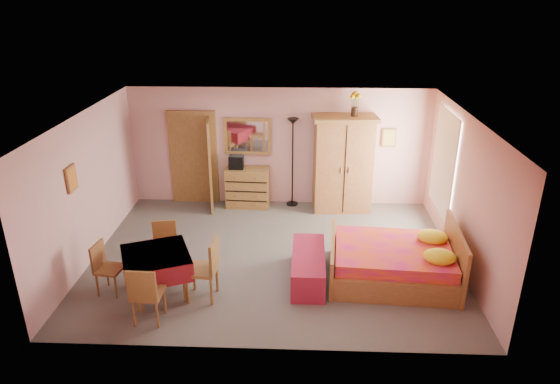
{
  "coord_description": "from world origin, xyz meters",
  "views": [
    {
      "loc": [
        0.44,
        -7.93,
        4.56
      ],
      "look_at": [
        0.1,
        0.3,
        1.15
      ],
      "focal_mm": 32.0,
      "sensor_mm": 36.0,
      "label": 1
    }
  ],
  "objects_px": {
    "wardrobe": "(343,164)",
    "bed": "(393,253)",
    "stereo": "(236,162)",
    "chair_south": "(148,293)",
    "bench": "(308,267)",
    "dining_table": "(157,274)",
    "chair_west": "(110,269)",
    "wall_mirror": "(248,136)",
    "chair_east": "(202,269)",
    "chest_of_drawers": "(248,187)",
    "sunflower_vase": "(355,104)",
    "chair_north": "(165,248)",
    "floor_lamp": "(293,163)"
  },
  "relations": [
    {
      "from": "floor_lamp",
      "to": "sunflower_vase",
      "type": "xyz_separation_m",
      "value": [
        1.26,
        -0.18,
        1.35
      ]
    },
    {
      "from": "stereo",
      "to": "dining_table",
      "type": "relative_size",
      "value": 0.31
    },
    {
      "from": "chest_of_drawers",
      "to": "chair_south",
      "type": "xyz_separation_m",
      "value": [
        -1.03,
        -4.18,
        0.03
      ]
    },
    {
      "from": "bed",
      "to": "chair_east",
      "type": "xyz_separation_m",
      "value": [
        -3.06,
        -0.68,
        0.03
      ]
    },
    {
      "from": "wall_mirror",
      "to": "bench",
      "type": "xyz_separation_m",
      "value": [
        1.3,
        -3.19,
        -1.31
      ]
    },
    {
      "from": "chair_west",
      "to": "chair_east",
      "type": "distance_m",
      "value": 1.49
    },
    {
      "from": "sunflower_vase",
      "to": "chest_of_drawers",
      "type": "bearing_deg",
      "value": 178.25
    },
    {
      "from": "chair_south",
      "to": "chair_east",
      "type": "bearing_deg",
      "value": 44.64
    },
    {
      "from": "wall_mirror",
      "to": "chair_east",
      "type": "height_order",
      "value": "wall_mirror"
    },
    {
      "from": "chair_south",
      "to": "chair_north",
      "type": "height_order",
      "value": "chair_south"
    },
    {
      "from": "wall_mirror",
      "to": "dining_table",
      "type": "height_order",
      "value": "wall_mirror"
    },
    {
      "from": "chair_west",
      "to": "sunflower_vase",
      "type": "bearing_deg",
      "value": 138.22
    },
    {
      "from": "floor_lamp",
      "to": "dining_table",
      "type": "relative_size",
      "value": 1.99
    },
    {
      "from": "bench",
      "to": "dining_table",
      "type": "distance_m",
      "value": 2.44
    },
    {
      "from": "chair_south",
      "to": "dining_table",
      "type": "bearing_deg",
      "value": 96.45
    },
    {
      "from": "chest_of_drawers",
      "to": "sunflower_vase",
      "type": "xyz_separation_m",
      "value": [
        2.24,
        -0.07,
        1.9
      ]
    },
    {
      "from": "stereo",
      "to": "sunflower_vase",
      "type": "relative_size",
      "value": 0.62
    },
    {
      "from": "chair_west",
      "to": "wall_mirror",
      "type": "bearing_deg",
      "value": 161.81
    },
    {
      "from": "wall_mirror",
      "to": "chair_east",
      "type": "xyz_separation_m",
      "value": [
        -0.36,
        -3.78,
        -1.04
      ]
    },
    {
      "from": "bed",
      "to": "dining_table",
      "type": "bearing_deg",
      "value": -166.55
    },
    {
      "from": "sunflower_vase",
      "to": "chair_west",
      "type": "bearing_deg",
      "value": -140.16
    },
    {
      "from": "wardrobe",
      "to": "chest_of_drawers",
      "type": "bearing_deg",
      "value": 173.31
    },
    {
      "from": "stereo",
      "to": "chair_west",
      "type": "bearing_deg",
      "value": -114.84
    },
    {
      "from": "bench",
      "to": "chair_west",
      "type": "distance_m",
      "value": 3.19
    },
    {
      "from": "dining_table",
      "to": "chair_east",
      "type": "height_order",
      "value": "chair_east"
    },
    {
      "from": "bed",
      "to": "sunflower_vase",
      "type": "bearing_deg",
      "value": 103.37
    },
    {
      "from": "stereo",
      "to": "chair_south",
      "type": "bearing_deg",
      "value": -100.78
    },
    {
      "from": "floor_lamp",
      "to": "bed",
      "type": "distance_m",
      "value": 3.49
    },
    {
      "from": "stereo",
      "to": "chair_west",
      "type": "height_order",
      "value": "stereo"
    },
    {
      "from": "chair_north",
      "to": "chest_of_drawers",
      "type": "bearing_deg",
      "value": -123.21
    },
    {
      "from": "bed",
      "to": "chair_north",
      "type": "height_order",
      "value": "bed"
    },
    {
      "from": "bed",
      "to": "chair_east",
      "type": "height_order",
      "value": "chair_east"
    },
    {
      "from": "chest_of_drawers",
      "to": "chair_north",
      "type": "distance_m",
      "value": 3.03
    },
    {
      "from": "sunflower_vase",
      "to": "bed",
      "type": "bearing_deg",
      "value": -80.8
    },
    {
      "from": "chest_of_drawers",
      "to": "chair_west",
      "type": "distance_m",
      "value": 3.94
    },
    {
      "from": "bed",
      "to": "wall_mirror",
      "type": "bearing_deg",
      "value": 135.22
    },
    {
      "from": "dining_table",
      "to": "chair_north",
      "type": "bearing_deg",
      "value": 93.97
    },
    {
      "from": "bench",
      "to": "floor_lamp",
      "type": "bearing_deg",
      "value": 95.96
    },
    {
      "from": "wall_mirror",
      "to": "wardrobe",
      "type": "xyz_separation_m",
      "value": [
        2.06,
        -0.29,
        -0.51
      ]
    },
    {
      "from": "wall_mirror",
      "to": "bed",
      "type": "relative_size",
      "value": 0.49
    },
    {
      "from": "chair_east",
      "to": "floor_lamp",
      "type": "bearing_deg",
      "value": -15.84
    },
    {
      "from": "wardrobe",
      "to": "chair_west",
      "type": "height_order",
      "value": "wardrobe"
    },
    {
      "from": "dining_table",
      "to": "stereo",
      "type": "bearing_deg",
      "value": 76.47
    },
    {
      "from": "chair_south",
      "to": "chair_east",
      "type": "relative_size",
      "value": 0.92
    },
    {
      "from": "bench",
      "to": "wardrobe",
      "type": "bearing_deg",
      "value": 75.45
    },
    {
      "from": "stereo",
      "to": "bed",
      "type": "xyz_separation_m",
      "value": [
        2.93,
        -2.88,
        -0.55
      ]
    },
    {
      "from": "floor_lamp",
      "to": "chair_west",
      "type": "distance_m",
      "value": 4.6
    },
    {
      "from": "chair_west",
      "to": "bench",
      "type": "bearing_deg",
      "value": 107.29
    },
    {
      "from": "wardrobe",
      "to": "bed",
      "type": "bearing_deg",
      "value": -81.61
    },
    {
      "from": "stereo",
      "to": "floor_lamp",
      "type": "relative_size",
      "value": 0.16
    }
  ]
}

